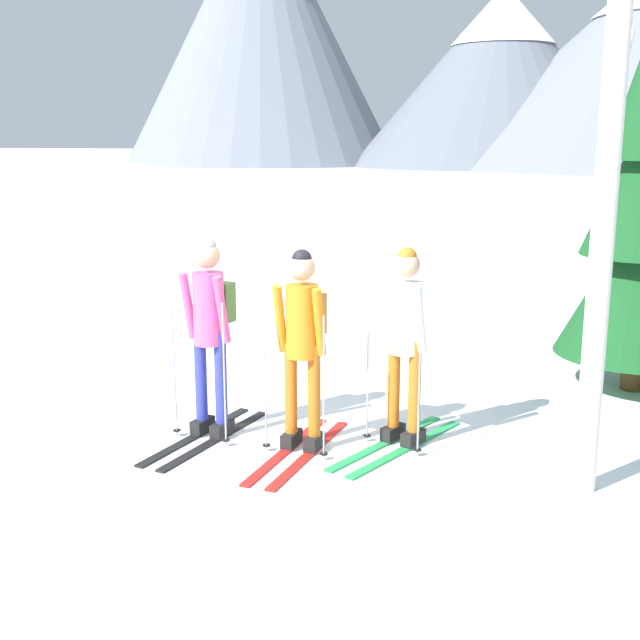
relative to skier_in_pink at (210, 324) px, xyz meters
name	(u,v)px	position (x,y,z in m)	size (l,w,h in m)	color
ground_plane	(298,436)	(0.75, 0.22, -1.05)	(400.00, 400.00, 0.00)	white
skier_in_pink	(210,324)	(0.00, 0.00, 0.00)	(0.61, 1.68, 1.84)	black
skier_in_orange	(303,338)	(0.91, -0.04, -0.04)	(0.61, 1.67, 1.78)	red
skier_in_white	(405,338)	(1.71, 0.37, -0.07)	(0.87, 1.70, 1.78)	green
birch_tree_slender	(610,139)	(3.28, -0.09, 1.63)	(0.21, 0.78, 5.27)	silver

